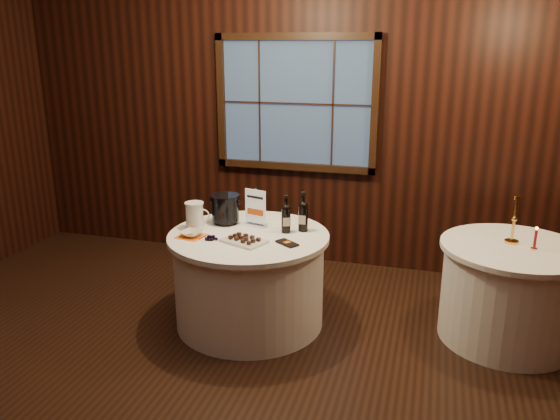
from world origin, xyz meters
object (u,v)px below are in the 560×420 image
(red_candle, at_px, (535,241))
(main_table, at_px, (249,278))
(side_table, at_px, (509,293))
(port_bottle_right, at_px, (303,214))
(ice_bucket, at_px, (225,208))
(chocolate_box, at_px, (287,243))
(port_bottle_left, at_px, (286,216))
(grape_bunch, at_px, (211,238))
(brass_candlestick, at_px, (513,226))
(cracker_bowl, at_px, (191,234))
(glass_pitcher, at_px, (195,215))
(sign_stand, at_px, (256,213))
(chocolate_plate, at_px, (244,240))

(red_candle, bearing_deg, main_table, -173.14)
(side_table, xyz_separation_m, port_bottle_right, (-1.60, -0.11, 0.52))
(port_bottle_right, bearing_deg, red_candle, 1.13)
(ice_bucket, bearing_deg, chocolate_box, -28.51)
(main_table, height_order, side_table, same)
(port_bottle_left, distance_m, port_bottle_right, 0.14)
(chocolate_box, bearing_deg, port_bottle_right, 118.28)
(grape_bunch, height_order, brass_candlestick, brass_candlestick)
(ice_bucket, height_order, cracker_bowl, ice_bucket)
(glass_pitcher, distance_m, red_candle, 2.60)
(port_bottle_right, bearing_deg, chocolate_box, -98.12)
(sign_stand, relative_size, red_candle, 1.84)
(chocolate_box, relative_size, cracker_bowl, 1.12)
(main_table, relative_size, chocolate_plate, 3.36)
(ice_bucket, distance_m, chocolate_box, 0.73)
(chocolate_box, distance_m, grape_bunch, 0.59)
(side_table, xyz_separation_m, cracker_bowl, (-2.41, -0.48, 0.41))
(port_bottle_right, distance_m, glass_pitcher, 0.88)
(ice_bucket, xyz_separation_m, red_candle, (2.40, 0.05, -0.06))
(sign_stand, bearing_deg, side_table, 18.28)
(main_table, xyz_separation_m, glass_pitcher, (-0.46, 0.01, 0.49))
(sign_stand, relative_size, port_bottle_right, 0.99)
(sign_stand, xyz_separation_m, port_bottle_left, (0.28, -0.09, 0.02))
(side_table, xyz_separation_m, glass_pitcher, (-2.46, -0.29, 0.49))
(sign_stand, relative_size, chocolate_plate, 0.84)
(port_bottle_right, relative_size, chocolate_box, 1.80)
(port_bottle_left, bearing_deg, cracker_bowl, -177.37)
(ice_bucket, distance_m, cracker_bowl, 0.42)
(port_bottle_left, relative_size, ice_bucket, 1.25)
(side_table, distance_m, red_candle, 0.47)
(ice_bucket, height_order, chocolate_box, ice_bucket)
(port_bottle_right, xyz_separation_m, red_candle, (1.73, 0.06, -0.07))
(red_candle, bearing_deg, chocolate_plate, -167.98)
(chocolate_plate, relative_size, brass_candlestick, 1.03)
(cracker_bowl, distance_m, brass_candlestick, 2.45)
(main_table, relative_size, brass_candlestick, 3.45)
(main_table, distance_m, chocolate_plate, 0.45)
(sign_stand, relative_size, grape_bunch, 2.04)
(main_table, relative_size, side_table, 1.19)
(grape_bunch, relative_size, red_candle, 0.91)
(cracker_bowl, bearing_deg, chocolate_plate, -1.62)
(chocolate_plate, bearing_deg, ice_bucket, 127.63)
(sign_stand, distance_m, red_candle, 2.13)
(main_table, xyz_separation_m, sign_stand, (-0.01, 0.21, 0.49))
(glass_pitcher, bearing_deg, side_table, -1.57)
(side_table, distance_m, chocolate_plate, 2.07)
(side_table, distance_m, glass_pitcher, 2.53)
(brass_candlestick, bearing_deg, main_table, -169.67)
(grape_bunch, bearing_deg, brass_candlestick, 14.75)
(cracker_bowl, bearing_deg, glass_pitcher, 105.21)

